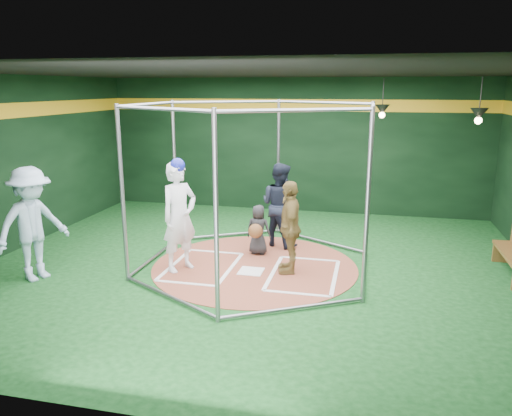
# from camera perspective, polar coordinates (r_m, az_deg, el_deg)

# --- Properties ---
(room_shell) EXTENTS (10.10, 9.10, 3.53)m
(room_shell) POSITION_cam_1_polar(r_m,az_deg,el_deg) (8.90, -0.13, 3.96)
(room_shell) COLOR #0D3913
(room_shell) RESTS_ON ground
(clay_disc) EXTENTS (3.80, 3.80, 0.01)m
(clay_disc) POSITION_cam_1_polar(r_m,az_deg,el_deg) (9.35, -0.14, -6.67)
(clay_disc) COLOR brown
(clay_disc) RESTS_ON ground
(home_plate) EXTENTS (0.43, 0.43, 0.01)m
(home_plate) POSITION_cam_1_polar(r_m,az_deg,el_deg) (9.07, -0.57, -7.24)
(home_plate) COLOR white
(home_plate) RESTS_ON clay_disc
(batter_box_left) EXTENTS (1.17, 1.77, 0.01)m
(batter_box_left) POSITION_cam_1_polar(r_m,az_deg,el_deg) (9.37, -6.19, -6.63)
(batter_box_left) COLOR white
(batter_box_left) RESTS_ON clay_disc
(batter_box_right) EXTENTS (1.17, 1.77, 0.01)m
(batter_box_right) POSITION_cam_1_polar(r_m,az_deg,el_deg) (8.96, 5.47, -7.59)
(batter_box_right) COLOR white
(batter_box_right) RESTS_ON clay_disc
(batting_cage) EXTENTS (4.05, 4.67, 3.00)m
(batting_cage) POSITION_cam_1_polar(r_m,az_deg,el_deg) (8.94, -0.14, 2.34)
(batting_cage) COLOR gray
(batting_cage) RESTS_ON ground
(pendant_lamp_near) EXTENTS (0.34, 0.34, 0.90)m
(pendant_lamp_near) POSITION_cam_1_polar(r_m,az_deg,el_deg) (12.15, 14.23, 10.83)
(pendant_lamp_near) COLOR black
(pendant_lamp_near) RESTS_ON room_shell
(pendant_lamp_far) EXTENTS (0.34, 0.34, 0.90)m
(pendant_lamp_far) POSITION_cam_1_polar(r_m,az_deg,el_deg) (10.74, 24.13, 9.75)
(pendant_lamp_far) COLOR black
(pendant_lamp_far) RESTS_ON room_shell
(batter_figure) EXTENTS (0.78, 0.86, 2.04)m
(batter_figure) POSITION_cam_1_polar(r_m,az_deg,el_deg) (9.00, -8.75, -0.87)
(batter_figure) COLOR white
(batter_figure) RESTS_ON clay_disc
(visitor_leopard) EXTENTS (0.59, 1.04, 1.67)m
(visitor_leopard) POSITION_cam_1_polar(r_m,az_deg,el_deg) (8.85, 3.89, -2.17)
(visitor_leopard) COLOR #A38746
(visitor_leopard) RESTS_ON clay_disc
(catcher_figure) EXTENTS (0.50, 0.56, 0.99)m
(catcher_figure) POSITION_cam_1_polar(r_m,az_deg,el_deg) (9.85, 0.24, -2.50)
(catcher_figure) COLOR black
(catcher_figure) RESTS_ON clay_disc
(umpire) EXTENTS (1.05, 0.95, 1.74)m
(umpire) POSITION_cam_1_polar(r_m,az_deg,el_deg) (10.33, 2.72, 0.38)
(umpire) COLOR black
(umpire) RESTS_ON clay_disc
(bystander_blue) EXTENTS (1.17, 1.46, 1.97)m
(bystander_blue) POSITION_cam_1_polar(r_m,az_deg,el_deg) (9.30, -24.21, -1.69)
(bystander_blue) COLOR #A9C5E0
(bystander_blue) RESTS_ON ground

